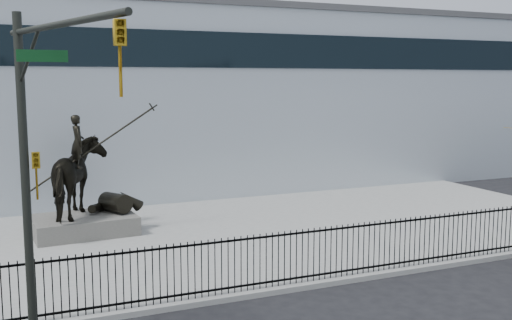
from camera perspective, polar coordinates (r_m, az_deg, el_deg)
name	(u,v)px	position (r m, az deg, el deg)	size (l,w,h in m)	color
ground	(325,303)	(15.83, 6.63, -13.37)	(120.00, 120.00, 0.00)	black
plaza	(228,235)	(21.85, -2.66, -7.18)	(30.00, 12.00, 0.15)	gray
building	(144,101)	(33.62, -10.62, 5.54)	(44.00, 14.00, 9.00)	#B0B8BF
picket_fence	(303,256)	(16.57, 4.49, -9.08)	(22.10, 0.10, 1.50)	black
statue_plinth	(84,225)	(22.54, -16.06, -5.95)	(3.52, 2.42, 0.66)	#54524D
equestrian_statue	(84,178)	(22.22, -16.06, -1.64)	(4.51, 2.94, 3.83)	black
traffic_signal_left	(40,165)	(12.27, -19.87, -0.47)	(1.52, 4.84, 7.00)	black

